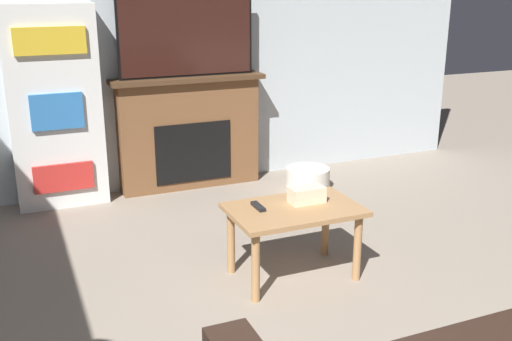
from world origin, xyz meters
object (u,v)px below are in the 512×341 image
object	(u,v)px
tv	(187,35)
bookshelf	(55,108)
fireplace	(189,132)
storage_basket	(308,179)
coffee_table	(294,219)

from	to	relation	value
tv	bookshelf	xyz separation A→B (m)	(-1.12, -0.00, -0.54)
fireplace	tv	world-z (taller)	tv
fireplace	tv	distance (m)	0.85
fireplace	storage_basket	bearing A→B (deg)	-27.96
fireplace	coffee_table	xyz separation A→B (m)	(0.08, -1.94, -0.12)
fireplace	bookshelf	size ratio (longest dim) A/B	0.83
fireplace	bookshelf	world-z (taller)	bookshelf
bookshelf	coffee_table	bearing A→B (deg)	-58.14
tv	coffee_table	size ratio (longest dim) A/B	1.47
bookshelf	storage_basket	xyz separation A→B (m)	(2.06, -0.48, -0.72)
coffee_table	tv	bearing A→B (deg)	92.29
coffee_table	storage_basket	distance (m)	1.71
bookshelf	storage_basket	size ratio (longest dim) A/B	4.15
coffee_table	storage_basket	size ratio (longest dim) A/B	2.05
storage_basket	bookshelf	bearing A→B (deg)	166.94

